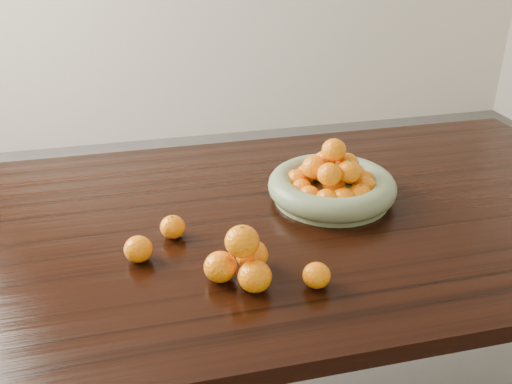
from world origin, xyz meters
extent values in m
cube|color=black|center=(0.00, 0.00, 0.73)|extent=(2.00, 1.00, 0.04)
cube|color=black|center=(0.93, 0.43, 0.35)|extent=(0.08, 0.08, 0.71)
cylinder|color=gray|center=(0.21, 0.05, 0.76)|extent=(0.30, 0.30, 0.01)
torus|color=gray|center=(0.21, 0.05, 0.79)|extent=(0.33, 0.33, 0.06)
ellipsoid|color=orange|center=(0.30, 0.05, 0.79)|extent=(0.06, 0.06, 0.05)
ellipsoid|color=orange|center=(0.29, 0.09, 0.79)|extent=(0.06, 0.06, 0.06)
ellipsoid|color=orange|center=(0.25, 0.12, 0.79)|extent=(0.06, 0.06, 0.05)
ellipsoid|color=orange|center=(0.20, 0.13, 0.79)|extent=(0.06, 0.06, 0.06)
ellipsoid|color=orange|center=(0.16, 0.12, 0.79)|extent=(0.06, 0.06, 0.05)
ellipsoid|color=orange|center=(0.13, 0.09, 0.79)|extent=(0.06, 0.06, 0.06)
ellipsoid|color=orange|center=(0.13, 0.05, 0.79)|extent=(0.06, 0.06, 0.05)
ellipsoid|color=orange|center=(0.13, 0.00, 0.79)|extent=(0.06, 0.06, 0.05)
ellipsoid|color=orange|center=(0.17, -0.03, 0.79)|extent=(0.06, 0.06, 0.06)
ellipsoid|color=orange|center=(0.21, -0.04, 0.79)|extent=(0.06, 0.06, 0.06)
ellipsoid|color=orange|center=(0.26, -0.03, 0.79)|extent=(0.06, 0.06, 0.06)
ellipsoid|color=orange|center=(0.28, 0.01, 0.79)|extent=(0.06, 0.06, 0.06)
ellipsoid|color=orange|center=(0.22, 0.04, 0.79)|extent=(0.06, 0.06, 0.06)
ellipsoid|color=orange|center=(0.25, 0.06, 0.84)|extent=(0.06, 0.06, 0.06)
ellipsoid|color=orange|center=(0.21, 0.09, 0.84)|extent=(0.06, 0.06, 0.06)
ellipsoid|color=orange|center=(0.17, 0.06, 0.84)|extent=(0.06, 0.06, 0.06)
ellipsoid|color=orange|center=(0.19, 0.00, 0.84)|extent=(0.06, 0.06, 0.06)
ellipsoid|color=orange|center=(0.24, 0.01, 0.84)|extent=(0.06, 0.06, 0.06)
ellipsoid|color=orange|center=(0.21, 0.05, 0.89)|extent=(0.06, 0.06, 0.06)
ellipsoid|color=orange|center=(-0.07, -0.28, 0.78)|extent=(0.07, 0.07, 0.06)
ellipsoid|color=orange|center=(-0.06, -0.21, 0.78)|extent=(0.07, 0.07, 0.06)
ellipsoid|color=orange|center=(-0.13, -0.23, 0.78)|extent=(0.07, 0.07, 0.06)
ellipsoid|color=orange|center=(-0.09, -0.24, 0.84)|extent=(0.07, 0.07, 0.07)
ellipsoid|color=orange|center=(-0.21, -0.04, 0.78)|extent=(0.06, 0.06, 0.05)
ellipsoid|color=orange|center=(-0.29, -0.12, 0.78)|extent=(0.06, 0.06, 0.06)
ellipsoid|color=orange|center=(0.05, -0.30, 0.78)|extent=(0.06, 0.06, 0.05)
camera|label=1|loc=(-0.29, -1.18, 1.44)|focal=40.00mm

